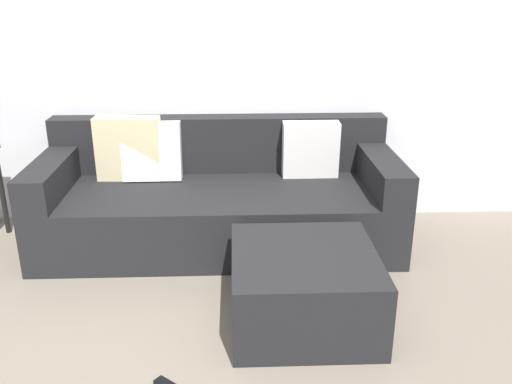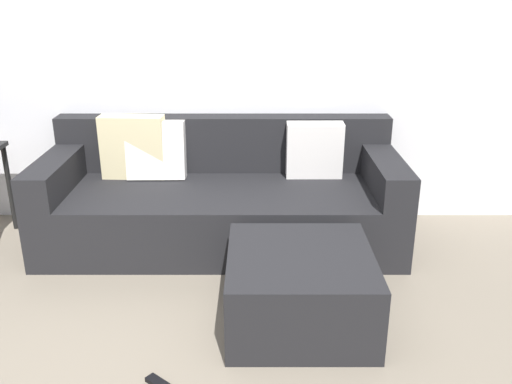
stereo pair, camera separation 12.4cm
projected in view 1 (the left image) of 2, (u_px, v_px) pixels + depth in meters
name	position (u px, v px, depth m)	size (l,w,h in m)	color
wall_back	(197.00, 53.00, 3.92)	(5.81, 0.10, 2.47)	silver
couch_sectional	(218.00, 199.00, 3.82)	(2.39, 0.95, 0.85)	black
ottoman	(304.00, 287.00, 2.91)	(0.75, 0.78, 0.39)	black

